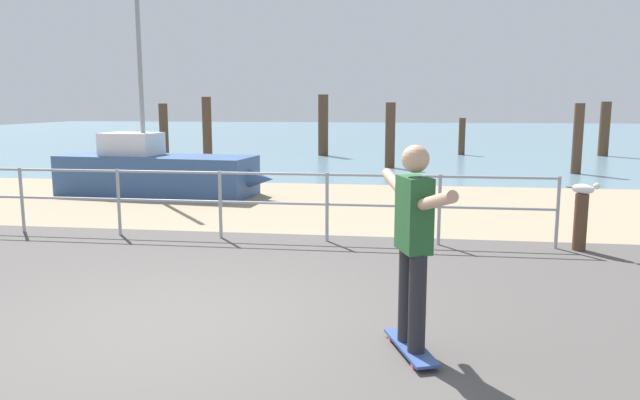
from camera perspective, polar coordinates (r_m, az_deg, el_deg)
ground_plane at (r=5.03m, az=-17.92°, el=-15.43°), size 24.00×10.00×0.04m
beach_strip at (r=12.44m, az=-1.74°, el=-0.35°), size 24.00×6.00×0.04m
sea_surface at (r=40.20m, az=5.06°, el=6.19°), size 72.00×50.00×0.04m
railing_fence at (r=9.49m, az=-14.17°, el=0.67°), size 11.49×0.05×1.05m
sailboat at (r=13.91m, az=-14.63°, el=2.54°), size 5.04×1.87×5.23m
skateboard at (r=5.15m, az=8.59°, el=-13.66°), size 0.46×0.82×0.08m
skateboarder at (r=4.86m, az=8.86°, el=-3.27°), size 0.58×1.39×1.65m
bollard_short at (r=9.12m, az=23.46°, el=-2.01°), size 0.18×0.18×0.81m
seagull at (r=9.04m, az=23.75°, el=0.99°), size 0.39×0.37×0.18m
groyne_post_0 at (r=22.50m, az=-14.58°, el=6.24°), size 0.31×0.31×2.05m
groyne_post_1 at (r=18.49m, az=-10.64°, el=6.11°), size 0.28×0.28×2.25m
groyne_post_2 at (r=23.70m, az=0.30°, el=7.08°), size 0.40×0.40×2.39m
groyne_post_3 at (r=19.33m, az=6.67°, el=6.09°), size 0.32×0.32×2.08m
groyne_post_4 at (r=24.70m, az=13.30°, el=5.86°), size 0.26×0.26×1.48m
groyne_post_5 at (r=19.02m, az=23.24°, el=5.33°), size 0.28×0.28×2.06m
groyne_post_6 at (r=25.97m, az=25.36°, el=6.09°), size 0.39×0.39×2.12m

